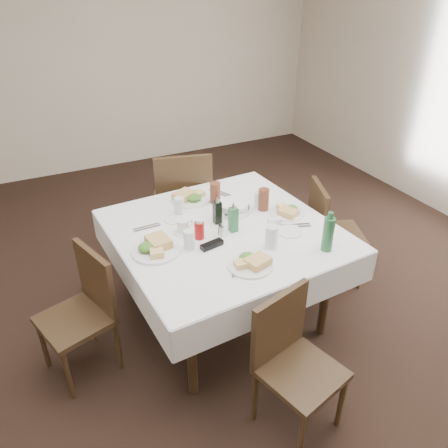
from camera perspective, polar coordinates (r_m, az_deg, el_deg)
name	(u,v)px	position (r m, az deg, el deg)	size (l,w,h in m)	color
ground_plane	(214,339)	(3.22, -1.26, -14.78)	(7.00, 7.00, 0.00)	black
room_shell	(211,97)	(2.34, -1.75, 16.19)	(6.04, 7.04, 2.80)	beige
dining_table	(224,238)	(2.99, 0.00, -1.86)	(1.51, 1.51, 0.76)	#31200E
chair_north	(183,198)	(3.79, -5.34, 3.42)	(0.57, 0.57, 1.00)	#31200E
chair_south	(291,355)	(2.49, 8.72, -16.52)	(0.48, 0.48, 0.84)	#31200E
chair_east	(328,227)	(3.60, 13.41, -0.43)	(0.52, 0.52, 0.86)	#31200E
chair_west	(85,305)	(2.89, -17.68, -10.07)	(0.50, 0.50, 0.84)	#31200E
meal_north	(190,197)	(3.32, -4.44, 3.54)	(0.30, 0.30, 0.07)	white
meal_south	(251,263)	(2.59, 3.56, -5.05)	(0.27, 0.27, 0.06)	white
meal_east	(288,211)	(3.15, 8.31, 1.63)	(0.25, 0.25, 0.05)	white
meal_west	(155,247)	(2.75, -8.96, -3.02)	(0.31, 0.31, 0.07)	white
side_plate_a	(174,219)	(3.07, -6.54, 0.61)	(0.14, 0.14, 0.01)	white
side_plate_b	(290,232)	(2.94, 8.63, -1.00)	(0.17, 0.17, 0.01)	white
water_n	(179,206)	(3.11, -5.88, 2.32)	(0.07, 0.07, 0.13)	silver
water_s	(272,237)	(2.74, 6.24, -1.67)	(0.08, 0.08, 0.15)	silver
water_e	(259,199)	(3.21, 4.56, 3.22)	(0.07, 0.07, 0.12)	silver
water_w	(189,239)	(2.73, -4.59, -2.02)	(0.07, 0.07, 0.13)	silver
iced_tea_a	(215,193)	(3.25, -1.16, 4.09)	(0.08, 0.08, 0.16)	brown
iced_tea_b	(264,199)	(3.17, 5.19, 3.21)	(0.08, 0.08, 0.16)	brown
bread_basket	(233,208)	(3.14, 1.21, 2.16)	(0.24, 0.24, 0.08)	silver
oil_cruet_dark	(217,211)	(2.98, -0.88, 1.65)	(0.05, 0.05, 0.21)	black
oil_cruet_green	(233,218)	(2.89, 1.23, 0.73)	(0.05, 0.05, 0.22)	#286638
ketchup_bottle	(199,229)	(2.82, -3.25, -0.72)	(0.06, 0.06, 0.14)	#AD1413
salt_shaker	(221,232)	(2.85, -0.34, -1.02)	(0.03, 0.03, 0.07)	white
pepper_shaker	(220,230)	(2.88, -0.50, -0.73)	(0.03, 0.03, 0.07)	#3B2E20
coffee_mug	(184,227)	(2.90, -5.30, -0.39)	(0.14, 0.13, 0.09)	white
sunglasses	(212,245)	(2.76, -1.60, -2.72)	(0.16, 0.08, 0.03)	black
green_bottle	(328,234)	(2.75, 13.45, -1.22)	(0.07, 0.07, 0.27)	#286638
sugar_caddy	(274,221)	(3.02, 6.61, 0.43)	(0.09, 0.07, 0.04)	white
cutlery_n	(220,193)	(3.42, -0.56, 4.10)	(0.12, 0.20, 0.01)	silver
cutlery_s	(235,268)	(2.57, 1.44, -5.80)	(0.12, 0.19, 0.01)	silver
cutlery_e	(296,226)	(3.02, 9.35, -0.25)	(0.21, 0.11, 0.01)	silver
cutlery_w	(147,228)	(3.00, -10.04, -0.46)	(0.19, 0.05, 0.01)	silver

